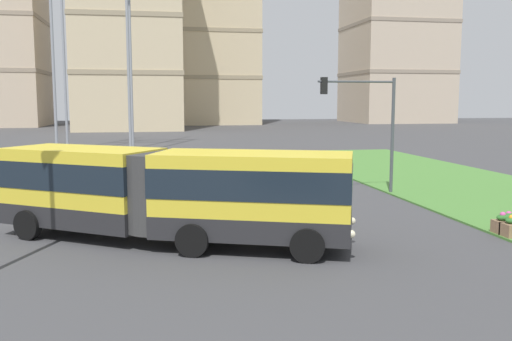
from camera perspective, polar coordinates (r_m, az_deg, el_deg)
The scene contains 5 objects.
articulated_bus at distance 18.32m, azimuth -8.80°, elevation -2.19°, with size 11.54×7.55×3.00m.
flower_planter_5 at distance 21.17m, azimuth 24.40°, elevation -4.87°, with size 1.10×0.56×0.74m.
traffic_light_far_right at distance 27.78m, azimuth 11.29°, elevation 5.66°, with size 3.92×0.28×5.69m.
apartment_tower_centre at distance 113.69m, azimuth -4.69°, elevation 15.54°, with size 17.58×17.64×42.42m.
apartment_tower_eastcentre at distance 125.03m, azimuth 14.16°, elevation 16.17°, with size 19.00×19.24×49.27m.
Camera 1 is at (-3.80, -3.79, 4.60)m, focal length 39.33 mm.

